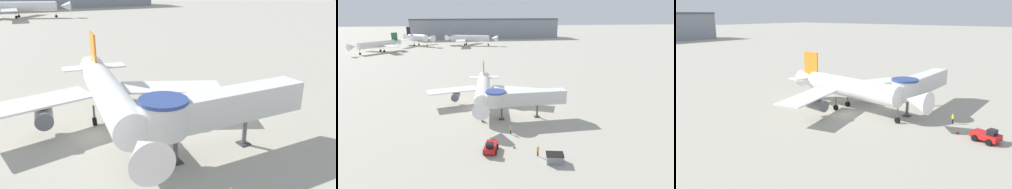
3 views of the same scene
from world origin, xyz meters
The scene contains 14 objects.
ground_plane centered at (0.00, 0.00, 0.00)m, with size 800.00×800.00×0.00m, color #A8A393.
main_airplane centered at (1.75, 1.04, 3.81)m, with size 27.14×26.81×8.96m.
jet_bridge centered at (8.58, -8.08, 4.45)m, with size 16.57×4.10×6.13m.
pushback_tug_red centered at (1.11, -20.91, 0.82)m, with size 2.78×3.79×1.83m.
service_container_gray centered at (10.07, -25.42, 0.66)m, with size 2.91×2.37×1.32m.
traffic_cone_apron_front centered at (5.03, -20.32, 0.28)m, with size 0.36×0.36×0.60m.
traffic_cone_near_nose centered at (1.99, -17.05, 0.33)m, with size 0.41×0.41×0.68m.
traffic_cone_starboard_wing centered at (12.10, -0.38, 0.29)m, with size 0.37×0.37×0.61m.
ground_crew_marshaller centered at (5.34, -15.16, 0.93)m, with size 0.30×0.36×1.60m.
ground_crew_wing_walker centered at (8.11, -23.35, 0.95)m, with size 0.33×0.36×1.64m.
background_jet_black_tail centered at (-31.81, 126.34, 5.26)m, with size 23.52×23.93×12.06m.
background_jet_gray_tail centered at (1.89, 123.18, 4.77)m, with size 35.40×33.63×10.89m.
background_jet_green_tail centered at (-48.52, 97.95, 4.42)m, with size 24.82×26.45×10.03m.
terminal_building centered at (17.70, 175.00, 8.26)m, with size 122.08×23.11×16.50m.
Camera 2 is at (-2.46, -57.67, 21.02)m, focal length 28.00 mm.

